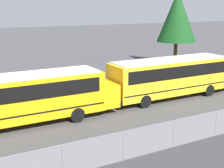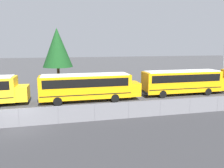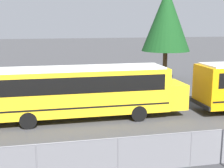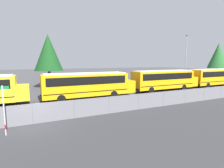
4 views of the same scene
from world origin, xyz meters
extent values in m
cylinder|color=slate|center=(-18.41, 0.00, 0.75)|extent=(0.07, 0.07, 1.50)
cylinder|color=slate|center=(-15.35, 0.00, 0.75)|extent=(0.07, 0.07, 1.50)
cylinder|color=slate|center=(-12.28, 0.00, 0.75)|extent=(0.07, 0.07, 1.50)
cylinder|color=slate|center=(-9.21, 0.00, 0.75)|extent=(0.07, 0.07, 1.50)
cube|color=#EDA80F|center=(-18.49, 7.03, 1.79)|extent=(10.34, 2.56, 2.62)
cube|color=black|center=(-18.49, 7.03, 2.37)|extent=(9.51, 2.60, 0.94)
cube|color=black|center=(-18.49, 7.03, 1.06)|extent=(10.13, 2.59, 0.10)
cube|color=#EDA80F|center=(-12.71, 7.03, 1.27)|extent=(1.24, 2.36, 1.57)
cube|color=silver|center=(-18.49, 7.03, 3.15)|extent=(9.82, 2.31, 0.10)
cylinder|color=black|center=(-15.29, 8.19, 0.48)|extent=(0.97, 0.28, 0.97)
cylinder|color=black|center=(-15.29, 5.87, 0.48)|extent=(0.97, 0.28, 0.97)
cube|color=yellow|center=(-6.60, 7.35, 1.79)|extent=(10.34, 2.56, 2.62)
cube|color=black|center=(-6.60, 7.35, 2.37)|extent=(9.51, 2.60, 0.94)
cube|color=black|center=(-6.60, 7.35, 1.06)|extent=(10.13, 2.59, 0.10)
cube|color=yellow|center=(-0.81, 7.35, 1.27)|extent=(1.24, 2.36, 1.57)
cube|color=black|center=(-11.82, 7.35, 0.63)|extent=(0.12, 2.56, 0.24)
cube|color=silver|center=(-6.60, 7.35, 3.15)|extent=(9.82, 2.31, 0.10)
cylinder|color=black|center=(-3.39, 8.51, 0.48)|extent=(0.97, 0.28, 0.97)
cylinder|color=black|center=(-3.39, 6.19, 0.48)|extent=(0.97, 0.28, 0.97)
cylinder|color=black|center=(-9.80, 8.51, 0.48)|extent=(0.97, 0.28, 0.97)
cylinder|color=black|center=(-9.80, 6.19, 0.48)|extent=(0.97, 0.28, 0.97)
cylinder|color=#51381E|center=(2.99, 18.18, 1.50)|extent=(0.44, 0.44, 3.01)
cone|color=#144219|center=(2.99, 18.18, 6.08)|extent=(4.73, 4.73, 6.15)
camera|label=1|loc=(-22.42, -11.79, 7.28)|focal=50.00mm
camera|label=2|loc=(3.47, -17.96, 6.53)|focal=35.00mm
camera|label=3|loc=(-8.75, -10.99, 5.89)|focal=50.00mm
camera|label=4|loc=(0.00, -13.71, 4.59)|focal=28.00mm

